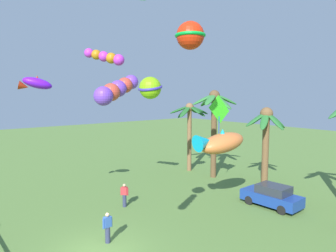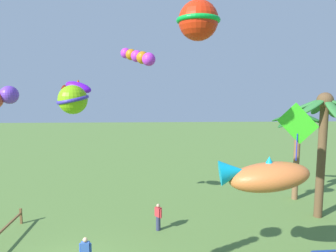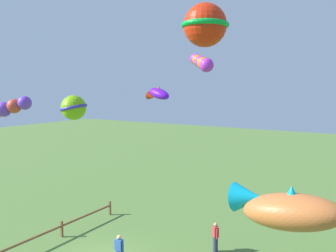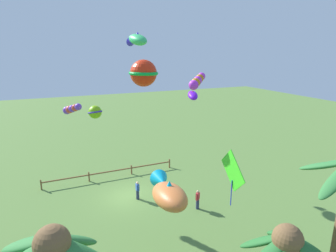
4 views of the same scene
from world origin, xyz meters
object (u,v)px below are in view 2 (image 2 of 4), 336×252
Objects in this scene: palm_tree_2 at (298,131)px; spectator_1 at (158,217)px; kite_fish_7 at (77,88)px; kite_diamond_2 at (298,124)px; palm_tree_3 at (323,126)px; kite_ball_0 at (73,100)px; kite_ball_5 at (198,21)px; kite_fish_1 at (263,176)px; kite_tube_6 at (138,57)px.

spectator_1 is (4.64, -10.19, -4.28)m from palm_tree_2.
kite_fish_7 is at bearing -112.01° from spectator_1.
spectator_1 is 0.54× the size of kite_diamond_2.
kite_diamond_2 is (3.58, -3.30, 0.56)m from palm_tree_3.
kite_diamond_2 is (6.76, -3.25, 1.33)m from palm_tree_2.
kite_ball_0 is at bearing -57.04° from palm_tree_3.
spectator_1 is 1.21× the size of kite_ball_0.
kite_fish_7 is (-6.72, -6.42, -2.59)m from kite_ball_5.
palm_tree_3 is 8.38m from kite_fish_1.
palm_tree_3 is at bearing 137.34° from kite_diamond_2.
palm_tree_3 reaches higher than spectator_1.
kite_diamond_2 is at bearing 73.06° from spectator_1.
palm_tree_3 is at bearing 135.62° from kite_fish_1.
kite_ball_5 is 5.72m from kite_tube_6.
kite_ball_5 is (9.38, -8.65, 5.73)m from palm_tree_2.
kite_diamond_2 is (2.12, 6.95, 5.61)m from spectator_1.
kite_fish_7 is (-0.51, -15.12, 2.37)m from palm_tree_3.
kite_tube_6 reaches higher than kite_fish_7.
palm_tree_2 is 3.19× the size of kite_fish_7.
palm_tree_2 is 13.00m from kite_tube_6.
kite_fish_7 is at bearing -114.02° from kite_tube_6.
kite_fish_7 is (-1.97, -4.88, 7.42)m from spectator_1.
kite_fish_1 is at bearing 95.76° from kite_ball_5.
kite_fish_7 reaches higher than palm_tree_2.
spectator_1 is at bearing -81.89° from palm_tree_3.
kite_ball_5 reaches higher than kite_diamond_2.
kite_fish_1 is 6.96m from kite_ball_5.
kite_fish_1 is (-2.54, 7.25, -3.35)m from kite_ball_0.
kite_diamond_2 is at bearing 70.93° from kite_fish_7.
kite_ball_5 is at bearing -64.05° from kite_diamond_2.
kite_ball_0 is at bearing -63.40° from kite_diamond_2.
kite_ball_0 is 0.45× the size of kite_diamond_2.
palm_tree_3 reaches higher than palm_tree_2.
kite_ball_5 is at bearing 18.02° from spectator_1.
palm_tree_3 is 15.67m from kite_ball_0.
kite_diamond_2 is 1.39× the size of kite_ball_5.
kite_diamond_2 is 1.42× the size of kite_tube_6.
kite_ball_0 is at bearing -62.60° from kite_ball_5.
kite_ball_0 is 5.71m from kite_ball_5.
kite_fish_1 is 1.95× the size of kite_tube_6.
kite_tube_6 is at bearing -104.22° from spectator_1.
kite_diamond_2 reaches higher than kite_fish_1.
palm_tree_2 is 11.99m from spectator_1.
palm_tree_2 is 0.85× the size of palm_tree_3.
kite_ball_0 is at bearing -70.68° from kite_fish_1.
kite_ball_5 is (0.29, -2.91, 6.32)m from kite_fish_1.
kite_tube_6 is (-7.26, 1.74, 2.06)m from kite_ball_0.
kite_fish_7 is (-8.97, -2.08, 0.37)m from kite_ball_0.
palm_tree_2 reaches higher than spectator_1.
kite_ball_5 reaches higher than kite_ball_0.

